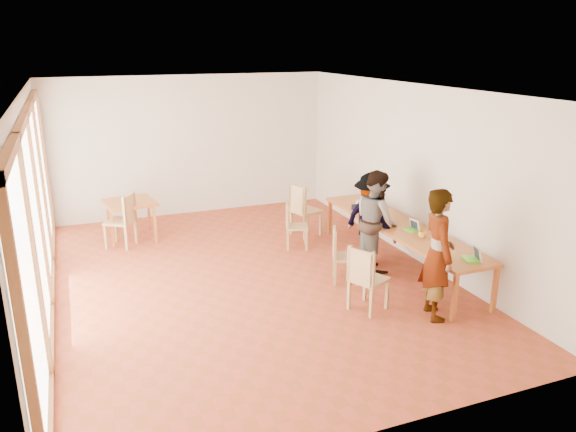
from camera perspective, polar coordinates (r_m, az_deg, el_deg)
name	(u,v)px	position (r m, az deg, el deg)	size (l,w,h in m)	color
ground	(248,279)	(9.12, -4.06, -6.38)	(8.00, 8.00, 0.00)	#AD422A
wall_back	(191,146)	(12.42, -9.86, 7.05)	(6.00, 0.10, 3.00)	beige
wall_front	(380,292)	(5.16, 9.33, -7.67)	(6.00, 0.10, 3.00)	beige
wall_right	(413,173)	(9.91, 12.55, 4.32)	(0.10, 8.00, 3.00)	beige
window_wall	(36,209)	(8.29, -24.19, 0.65)	(0.10, 8.00, 3.00)	white
ceiling	(244,87)	(8.38, -4.51, 12.89)	(6.00, 8.00, 0.04)	white
communal_table	(400,228)	(9.49, 11.26, -1.19)	(0.80, 4.00, 0.75)	#B75E28
side_table	(130,205)	(11.13, -15.76, 1.06)	(0.90, 0.90, 0.75)	#B75E28
chair_near	(365,273)	(7.89, 7.80, -5.74)	(0.59, 0.59, 0.51)	tan
chair_mid	(340,250)	(8.84, 5.32, -3.45)	(0.53, 0.53, 0.46)	tan
chair_far	(292,221)	(10.27, 0.39, -0.48)	(0.51, 0.51, 0.45)	tan
chair_empty	(302,205)	(10.86, 1.42, 1.13)	(0.60, 0.60, 0.55)	tan
chair_spare	(125,215)	(10.72, -16.25, 0.12)	(0.65, 0.65, 0.54)	tan
person_near	(438,254)	(7.84, 14.98, -3.78)	(0.67, 0.44, 1.83)	gray
person_mid	(376,220)	(9.36, 8.95, -0.43)	(0.82, 0.64, 1.68)	gray
person_far	(371,220)	(9.51, 8.40, -0.38)	(1.03, 0.59, 1.60)	gray
laptop_near	(474,256)	(8.22, 18.35, -3.89)	(0.29, 0.30, 0.22)	#56D525
laptop_mid	(413,227)	(9.25, 12.55, -1.13)	(0.22, 0.24, 0.18)	#56D525
laptop_far	(376,208)	(10.17, 8.98, 0.77)	(0.23, 0.25, 0.18)	#56D525
yellow_mug	(422,235)	(8.93, 13.50, -1.85)	(0.13, 0.13, 0.10)	gold
green_bottle	(365,199)	(10.39, 7.79, 1.68)	(0.07, 0.07, 0.28)	#1A661D
clear_glass	(358,203)	(10.51, 7.09, 1.36)	(0.07, 0.07, 0.09)	silver
condiment_cup	(371,201)	(10.71, 8.38, 1.53)	(0.08, 0.08, 0.06)	white
pink_phone	(467,256)	(8.33, 17.68, -3.93)	(0.05, 0.10, 0.01)	#DE499E
black_pouch	(359,208)	(10.15, 7.19, 0.79)	(0.16, 0.26, 0.09)	black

